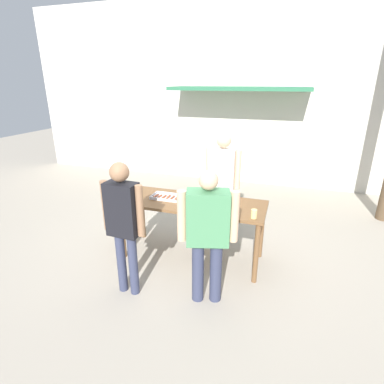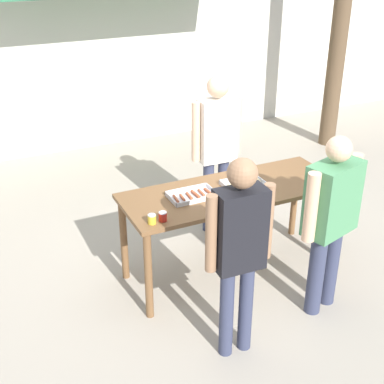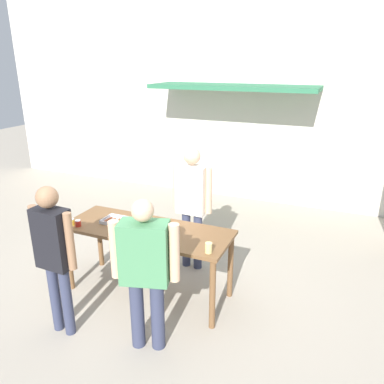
# 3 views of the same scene
# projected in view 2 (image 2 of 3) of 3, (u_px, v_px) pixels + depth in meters

# --- Properties ---
(ground_plane) EXTENTS (24.00, 24.00, 0.00)m
(ground_plane) POSITION_uv_depth(u_px,v_px,m) (229.00, 270.00, 5.48)
(ground_plane) COLOR #A39989
(serving_table) EXTENTS (2.12, 0.79, 0.92)m
(serving_table) POSITION_uv_depth(u_px,v_px,m) (232.00, 200.00, 5.12)
(serving_table) COLOR brown
(serving_table) RESTS_ON ground
(food_tray_sausages) EXTENTS (0.43, 0.27, 0.04)m
(food_tray_sausages) POSITION_uv_depth(u_px,v_px,m) (192.00, 196.00, 4.92)
(food_tray_sausages) COLOR silver
(food_tray_sausages) RESTS_ON serving_table
(food_tray_buns) EXTENTS (0.39, 0.28, 0.06)m
(food_tray_buns) POSITION_uv_depth(u_px,v_px,m) (244.00, 184.00, 5.13)
(food_tray_buns) COLOR silver
(food_tray_buns) RESTS_ON serving_table
(condiment_jar_mustard) EXTENTS (0.07, 0.07, 0.08)m
(condiment_jar_mustard) POSITION_uv_depth(u_px,v_px,m) (152.00, 219.00, 4.47)
(condiment_jar_mustard) COLOR gold
(condiment_jar_mustard) RESTS_ON serving_table
(condiment_jar_ketchup) EXTENTS (0.07, 0.07, 0.08)m
(condiment_jar_ketchup) POSITION_uv_depth(u_px,v_px,m) (163.00, 217.00, 4.51)
(condiment_jar_ketchup) COLOR #B22319
(condiment_jar_ketchup) RESTS_ON serving_table
(beer_cup) EXTENTS (0.08, 0.08, 0.12)m
(beer_cup) POSITION_uv_depth(u_px,v_px,m) (329.00, 177.00, 5.17)
(beer_cup) COLOR #DBC67A
(beer_cup) RESTS_ON serving_table
(person_server_behind_table) EXTENTS (0.59, 0.23, 1.79)m
(person_server_behind_table) POSITION_uv_depth(u_px,v_px,m) (217.00, 141.00, 5.76)
(person_server_behind_table) COLOR #333851
(person_server_behind_table) RESTS_ON ground
(person_customer_holding_hotdog) EXTENTS (0.55, 0.22, 1.72)m
(person_customer_holding_hotdog) POSITION_uv_depth(u_px,v_px,m) (239.00, 243.00, 3.98)
(person_customer_holding_hotdog) COLOR #333851
(person_customer_holding_hotdog) RESTS_ON ground
(person_customer_with_cup) EXTENTS (0.67, 0.39, 1.67)m
(person_customer_with_cup) POSITION_uv_depth(u_px,v_px,m) (331.00, 213.00, 4.52)
(person_customer_with_cup) COLOR #333851
(person_customer_with_cup) RESTS_ON ground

